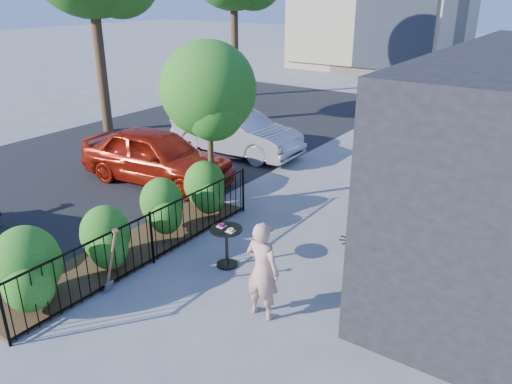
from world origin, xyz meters
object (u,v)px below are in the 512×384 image
Objects in this scene: woman at (262,270)px; car_silver at (236,132)px; shovel at (111,265)px; car_red at (157,156)px; cafe_table at (227,240)px; patio_tree at (210,96)px.

car_silver is (-5.56, 6.72, -0.12)m from woman.
woman is at bearing 22.62° from shovel.
shovel is at bearing -149.29° from car_red.
shovel is (-1.00, -1.95, 0.06)m from cafe_table.
patio_tree is 3.18m from car_red.
woman is 0.39× the size of car_silver.
shovel is at bearing 24.33° from woman.
car_red is at bearing 150.12° from cafe_table.
shovel is 8.35m from car_silver.
woman is at bearing -40.52° from patio_tree.
patio_tree reaches higher than car_silver.
shovel is 5.61m from car_red.
patio_tree is 4.61m from shovel.
cafe_table is (1.98, -2.00, -2.21)m from patio_tree.
patio_tree is 3.58m from cafe_table.
woman reaches higher than cafe_table.
car_silver is (-3.11, 7.74, 0.11)m from shovel.
shovel is 0.32× the size of car_silver.
car_red is at bearing 167.90° from patio_tree.
patio_tree reaches higher than shovel.
patio_tree reaches higher than car_red.
woman is 8.72m from car_silver.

